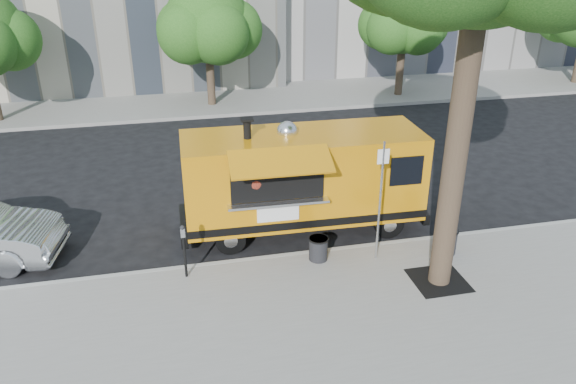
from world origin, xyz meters
name	(u,v)px	position (x,y,z in m)	size (l,w,h in m)	color
ground	(299,239)	(0.00, 0.00, 0.00)	(120.00, 120.00, 0.00)	black
sidewalk	(346,333)	(0.00, -4.00, 0.07)	(60.00, 6.00, 0.15)	gray
curb	(308,255)	(0.00, -0.93, 0.07)	(60.00, 0.14, 0.16)	#999993
far_sidewalk	(232,100)	(0.00, 13.50, 0.07)	(60.00, 5.00, 0.15)	gray
tree_well	(439,280)	(2.60, -2.80, 0.15)	(1.20, 1.20, 0.02)	black
far_tree_b	(207,21)	(-1.00, 12.70, 3.83)	(3.60, 3.60, 5.50)	#33261C
far_tree_c	(404,18)	(8.00, 12.40, 3.72)	(3.24, 3.24, 5.21)	#33261C
sign_post	(380,195)	(1.55, -1.55, 1.85)	(0.28, 0.06, 3.00)	silver
parking_meter	(184,245)	(-3.00, -1.35, 0.98)	(0.11, 0.11, 1.33)	black
food_truck	(302,178)	(0.20, 0.52, 1.51)	(6.56, 3.08, 3.20)	orange
trash_bin_left	(447,240)	(3.32, -1.69, 0.49)	(0.53, 0.53, 0.64)	black
trash_bin_right	(318,248)	(0.16, -1.30, 0.46)	(0.49, 0.49, 0.58)	black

